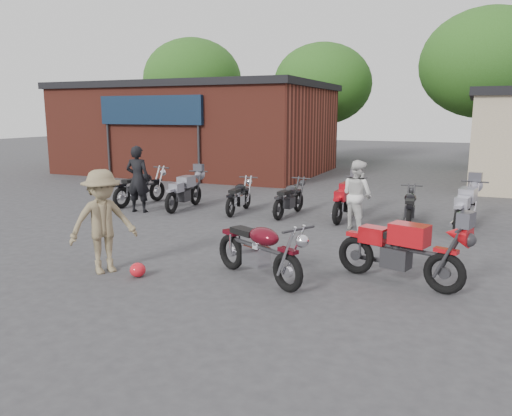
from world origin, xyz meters
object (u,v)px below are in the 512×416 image
at_px(row_bike_0, 141,185).
at_px(row_bike_3, 289,196).
at_px(row_bike_6, 466,205).
at_px(row_bike_4, 346,198).
at_px(person_dark, 138,179).
at_px(row_bike_5, 410,205).
at_px(person_tan, 103,222).
at_px(helmet, 138,270).
at_px(row_bike_1, 185,190).
at_px(sportbike, 401,248).
at_px(person_light, 357,195).
at_px(row_bike_2, 239,195).
at_px(vintage_motorcycle, 259,246).

relative_size(row_bike_0, row_bike_3, 1.13).
distance_m(row_bike_3, row_bike_6, 4.64).
relative_size(row_bike_3, row_bike_4, 0.92).
height_order(row_bike_3, row_bike_6, row_bike_6).
bearing_deg(person_dark, row_bike_5, -179.55).
relative_size(person_tan, row_bike_0, 0.89).
relative_size(helmet, row_bike_6, 0.13).
height_order(helmet, row_bike_6, row_bike_6).
xyz_separation_m(person_dark, person_tan, (2.87, -4.93, -0.03)).
distance_m(person_dark, row_bike_1, 1.43).
xyz_separation_m(sportbike, person_tan, (-5.07, -1.49, 0.31)).
relative_size(person_dark, row_bike_5, 1.09).
relative_size(row_bike_1, row_bike_4, 0.99).
bearing_deg(row_bike_4, sportbike, -153.74).
distance_m(sportbike, person_tan, 5.30).
height_order(person_tan, row_bike_0, person_tan).
xyz_separation_m(person_light, row_bike_0, (-7.07, 0.71, -0.25)).
relative_size(sportbike, person_light, 1.27).
xyz_separation_m(row_bike_0, row_bike_2, (3.45, 0.03, -0.09)).
distance_m(helmet, row_bike_5, 7.48).
relative_size(row_bike_0, row_bike_6, 1.00).
bearing_deg(row_bike_2, sportbike, -136.11).
xyz_separation_m(helmet, row_bike_6, (5.31, 6.32, 0.49)).
bearing_deg(sportbike, helmet, -144.21).
height_order(row_bike_0, row_bike_5, row_bike_0).
distance_m(vintage_motorcycle, row_bike_3, 5.69).
height_order(vintage_motorcycle, helmet, vintage_motorcycle).
bearing_deg(person_light, row_bike_3, 10.55).
relative_size(helmet, row_bike_4, 0.14).
xyz_separation_m(row_bike_0, row_bike_5, (8.24, 0.35, -0.10)).
bearing_deg(row_bike_5, row_bike_4, 85.21).
height_order(person_tan, row_bike_1, person_tan).
bearing_deg(vintage_motorcycle, row_bike_5, 98.78).
bearing_deg(sportbike, row_bike_3, 145.01).
relative_size(helmet, row_bike_5, 0.16).
height_order(sportbike, row_bike_2, sportbike).
bearing_deg(row_bike_4, person_light, -151.15).
bearing_deg(person_dark, person_light, 173.07).
xyz_separation_m(sportbike, row_bike_5, (-0.40, 4.85, -0.12)).
bearing_deg(row_bike_0, row_bike_2, -80.13).
bearing_deg(sportbike, person_light, 129.45).
bearing_deg(row_bike_1, person_light, -98.57).
xyz_separation_m(person_tan, row_bike_3, (1.39, 6.20, -0.40)).
xyz_separation_m(row_bike_2, row_bike_5, (4.79, 0.31, -0.01)).
relative_size(sportbike, row_bike_6, 1.03).
height_order(vintage_motorcycle, row_bike_1, vintage_motorcycle).
relative_size(vintage_motorcycle, person_tan, 1.12).
height_order(person_light, row_bike_5, person_light).
distance_m(row_bike_2, row_bike_6, 6.15).
bearing_deg(row_bike_0, row_bike_4, -77.65).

